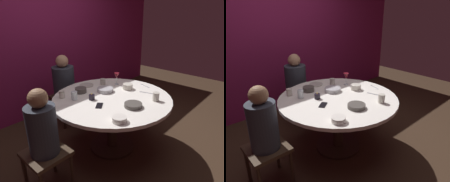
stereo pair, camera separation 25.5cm
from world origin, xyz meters
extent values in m
plane|color=#382619|center=(0.00, 0.00, 0.00)|extent=(8.00, 8.00, 0.00)
cube|color=maroon|center=(0.00, 1.66, 1.30)|extent=(6.00, 0.10, 2.60)
cylinder|color=white|center=(0.00, 0.00, 0.73)|extent=(1.50, 1.50, 0.04)
cylinder|color=#332319|center=(0.00, 0.00, 0.35)|extent=(0.14, 0.14, 0.71)
cylinder|color=#2D2116|center=(0.00, 0.00, 0.01)|extent=(0.60, 0.60, 0.03)
cube|color=#3F2D1E|center=(-0.98, 0.00, 0.45)|extent=(0.40, 0.40, 0.04)
cylinder|color=#2D333D|center=(-0.98, 0.00, 0.72)|extent=(0.28, 0.28, 0.50)
sphere|color=#8C6647|center=(-0.98, 0.00, 1.05)|extent=(0.18, 0.18, 0.18)
cylinder|color=#332319|center=(-0.81, -0.17, 0.21)|extent=(0.04, 0.04, 0.43)
cylinder|color=#332319|center=(-1.15, 0.17, 0.21)|extent=(0.04, 0.04, 0.43)
cylinder|color=#332319|center=(-0.81, 0.17, 0.21)|extent=(0.04, 0.04, 0.43)
cube|color=#3F2D1E|center=(0.00, 1.04, 0.45)|extent=(0.40, 0.40, 0.04)
cylinder|color=#2D333D|center=(0.00, 1.04, 0.71)|extent=(0.34, 0.34, 0.48)
sphere|color=tan|center=(0.00, 1.04, 1.04)|extent=(0.19, 0.19, 0.19)
cylinder|color=#332319|center=(-0.17, 1.21, 0.21)|extent=(0.04, 0.04, 0.43)
cylinder|color=#332319|center=(-0.17, 0.87, 0.21)|extent=(0.04, 0.04, 0.43)
cylinder|color=#332319|center=(0.17, 1.21, 0.21)|extent=(0.04, 0.04, 0.43)
cylinder|color=#332319|center=(0.17, 0.87, 0.21)|extent=(0.04, 0.04, 0.43)
cylinder|color=black|center=(-0.23, 0.13, 0.78)|extent=(0.07, 0.07, 0.06)
sphere|color=#F9D159|center=(-0.23, 0.13, 0.82)|extent=(0.02, 0.02, 0.02)
cylinder|color=silver|center=(0.39, 0.26, 0.75)|extent=(0.06, 0.06, 0.01)
cylinder|color=silver|center=(0.39, 0.26, 0.80)|extent=(0.01, 0.01, 0.09)
cone|color=maroon|center=(0.39, 0.26, 0.88)|extent=(0.08, 0.08, 0.08)
cylinder|color=#B2ADA3|center=(0.05, 0.55, 0.75)|extent=(0.20, 0.20, 0.01)
cube|color=black|center=(-0.29, -0.07, 0.75)|extent=(0.15, 0.14, 0.01)
cylinder|color=#B7B7BC|center=(0.08, 0.19, 0.77)|extent=(0.22, 0.22, 0.05)
cylinder|color=beige|center=(0.35, 0.03, 0.78)|extent=(0.14, 0.14, 0.07)
cylinder|color=silver|center=(-0.41, -0.47, 0.77)|extent=(0.15, 0.15, 0.05)
cylinder|color=#4C4742|center=(-0.05, -0.37, 0.77)|extent=(0.20, 0.20, 0.05)
cylinder|color=#4C4742|center=(-0.17, 0.41, 0.78)|extent=(0.15, 0.15, 0.06)
cylinder|color=beige|center=(-0.44, 0.45, 0.79)|extent=(0.07, 0.07, 0.09)
cylinder|color=beige|center=(0.27, -0.47, 0.80)|extent=(0.08, 0.08, 0.11)
cylinder|color=#B2ADA3|center=(0.25, 0.40, 0.79)|extent=(0.08, 0.08, 0.09)
cylinder|color=silver|center=(-0.37, 0.29, 0.80)|extent=(0.07, 0.07, 0.10)
cube|color=#B7B7BC|center=(0.40, -0.25, 0.75)|extent=(0.07, 0.18, 0.01)
cube|color=#B7B7BC|center=(0.62, -0.09, 0.75)|extent=(0.07, 0.18, 0.01)
camera|label=1|loc=(-1.76, -1.59, 1.78)|focal=32.68mm
camera|label=2|loc=(-1.58, -1.77, 1.78)|focal=32.68mm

